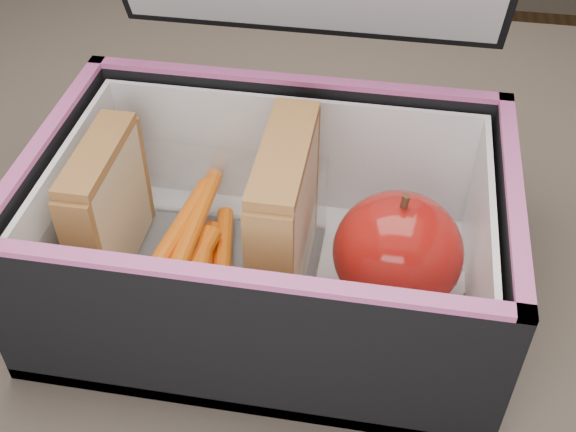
# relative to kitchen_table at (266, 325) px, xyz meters

# --- Properties ---
(kitchen_table) EXTENTS (1.20, 0.80, 0.75)m
(kitchen_table) POSITION_rel_kitchen_table_xyz_m (0.00, 0.00, 0.00)
(kitchen_table) COLOR brown
(kitchen_table) RESTS_ON ground
(lunch_bag) EXTENTS (0.30, 0.27, 0.29)m
(lunch_bag) POSITION_rel_kitchen_table_xyz_m (0.01, -0.04, 0.15)
(lunch_bag) COLOR black
(lunch_bag) RESTS_ON kitchen_table
(plastic_tub) EXTENTS (0.16, 0.11, 0.07)m
(plastic_tub) POSITION_rel_kitchen_table_xyz_m (-0.04, -0.04, 0.14)
(plastic_tub) COLOR white
(plastic_tub) RESTS_ON lunch_bag
(sandwich_left) EXTENTS (0.02, 0.09, 0.10)m
(sandwich_left) POSITION_rel_kitchen_table_xyz_m (-0.10, -0.04, 0.15)
(sandwich_left) COLOR #CDB187
(sandwich_left) RESTS_ON plastic_tub
(sandwich_right) EXTENTS (0.03, 0.10, 0.11)m
(sandwich_right) POSITION_rel_kitchen_table_xyz_m (0.02, -0.04, 0.16)
(sandwich_right) COLOR #CDB187
(sandwich_right) RESTS_ON plastic_tub
(carrot_sticks) EXTENTS (0.06, 0.15, 0.03)m
(carrot_sticks) POSITION_rel_kitchen_table_xyz_m (-0.03, -0.05, 0.12)
(carrot_sticks) COLOR orange
(carrot_sticks) RESTS_ON plastic_tub
(paper_napkin) EXTENTS (0.10, 0.10, 0.01)m
(paper_napkin) POSITION_rel_kitchen_table_xyz_m (0.10, -0.04, 0.11)
(paper_napkin) COLOR white
(paper_napkin) RESTS_ON lunch_bag
(red_apple) EXTENTS (0.11, 0.11, 0.09)m
(red_apple) POSITION_rel_kitchen_table_xyz_m (0.10, -0.05, 0.15)
(red_apple) COLOR maroon
(red_apple) RESTS_ON paper_napkin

